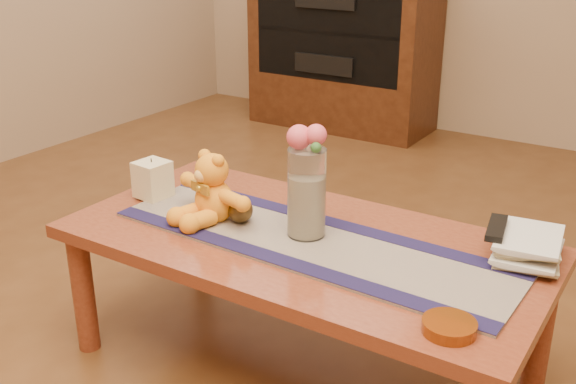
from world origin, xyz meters
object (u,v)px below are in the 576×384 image
Objects in this scene: book_bottom at (494,251)px; tv_remote at (497,228)px; glass_vase at (307,193)px; bronze_ball at (240,210)px; teddy_bear at (214,187)px; pillar_candle at (153,179)px; amber_dish at (449,327)px.

tv_remote is (0.00, -0.01, 0.07)m from book_bottom.
glass_vase reaches higher than bronze_ball.
book_bottom is at bearing 31.03° from teddy_bear.
pillar_candle is 0.97× the size of amber_dish.
teddy_bear is at bearing -170.66° from glass_vase.
tv_remote is at bearing -93.00° from book_bottom.
teddy_bear is 1.86× the size of tv_remote.
teddy_bear is 0.83m from book_bottom.
amber_dish is at bearing -25.45° from glass_vase.
amber_dish reaches higher than book_bottom.
teddy_bear reaches higher than book_bottom.
glass_vase is 1.62× the size of tv_remote.
book_bottom is at bearing 93.88° from amber_dish.
teddy_bear reaches higher than pillar_candle.
book_bottom is (1.07, 0.20, -0.06)m from pillar_candle.
teddy_bear is 1.15× the size of glass_vase.
teddy_bear is 0.30m from glass_vase.
teddy_bear reaches higher than bronze_ball.
tv_remote is at bearing 10.05° from pillar_candle.
pillar_candle is 1.09m from book_bottom.
pillar_candle is (-0.28, 0.03, -0.04)m from teddy_bear.
pillar_candle is at bearing 177.76° from bronze_ball.
glass_vase reaches higher than tv_remote.
amber_dish is (0.03, -0.43, 0.00)m from book_bottom.
bronze_ball is at bearing -174.35° from tv_remote.
tv_remote is (0.50, 0.17, -0.05)m from glass_vase.
pillar_candle is 0.46× the size of glass_vase.
glass_vase is 0.53m from tv_remote.
bronze_ball reaches higher than amber_dish.
tv_remote is at bearing 93.72° from amber_dish.
bronze_ball is at bearing -2.24° from pillar_candle.
glass_vase is at bearing 8.45° from bronze_ball.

